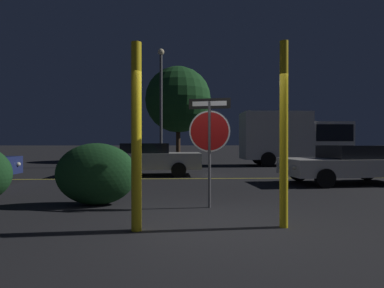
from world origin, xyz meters
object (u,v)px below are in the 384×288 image
yellow_pole_left (136,137)px  hedge_bush_1 (96,174)px  street_lamp (161,98)px  tree_0 (178,100)px  passing_car_3 (349,164)px  passing_car_2 (143,159)px  delivery_truck (295,137)px  yellow_pole_right (284,134)px  stop_sign (209,131)px

yellow_pole_left → hedge_bush_1: 2.43m
street_lamp → tree_0: bearing=79.9°
hedge_bush_1 → street_lamp: street_lamp is taller
passing_car_3 → yellow_pole_left: bearing=124.8°
passing_car_2 → street_lamp: bearing=-7.5°
delivery_truck → yellow_pole_left: bearing=-29.7°
yellow_pole_right → delivery_truck: size_ratio=0.48×
street_lamp → delivery_truck: bearing=5.0°
tree_0 → street_lamp: bearing=-100.1°
passing_car_2 → delivery_truck: delivery_truck is taller
passing_car_3 → tree_0: 14.20m
delivery_truck → tree_0: bearing=-122.0°
passing_car_3 → hedge_bush_1: bearing=108.5°
delivery_truck → yellow_pole_right: bearing=-21.4°
yellow_pole_left → yellow_pole_right: size_ratio=0.97×
stop_sign → yellow_pole_right: (1.07, -1.52, -0.11)m
delivery_truck → street_lamp: street_lamp is taller
delivery_truck → street_lamp: bearing=-84.4°
passing_car_3 → delivery_truck: (1.22, 7.87, 1.04)m
hedge_bush_1 → passing_car_3: (7.51, 3.13, -0.03)m
delivery_truck → street_lamp: 8.30m
stop_sign → street_lamp: street_lamp is taller
stop_sign → hedge_bush_1: (-2.48, 0.36, -0.94)m
hedge_bush_1 → passing_car_2: bearing=87.1°
hedge_bush_1 → delivery_truck: delivery_truck is taller
stop_sign → hedge_bush_1: 2.68m
stop_sign → passing_car_3: stop_sign is taller
stop_sign → passing_car_3: size_ratio=0.52×
hedge_bush_1 → passing_car_2: size_ratio=0.36×
passing_car_2 → street_lamp: street_lamp is taller
yellow_pole_left → hedge_bush_1: size_ratio=1.66×
passing_car_3 → tree_0: (-5.82, 12.36, 3.88)m
delivery_truck → street_lamp: size_ratio=0.94×
yellow_pole_right → tree_0: 17.73m
yellow_pole_right → passing_car_2: size_ratio=0.61×
yellow_pole_left → passing_car_2: bearing=96.3°
passing_car_3 → delivery_truck: size_ratio=0.70×
yellow_pole_right → passing_car_3: size_ratio=0.68×
yellow_pole_right → passing_car_3: bearing=51.7°
stop_sign → yellow_pole_left: 2.08m
passing_car_2 → delivery_truck: size_ratio=0.78×
hedge_bush_1 → passing_car_2: 5.89m
stop_sign → tree_0: size_ratio=0.33×
yellow_pole_right → passing_car_2: 8.46m
stop_sign → tree_0: (-0.79, 15.85, 2.92)m
stop_sign → passing_car_2: 6.68m
yellow_pole_right → street_lamp: bearing=102.9°
delivery_truck → tree_0: tree_0 is taller
passing_car_2 → passing_car_3: size_ratio=1.11×
stop_sign → tree_0: 16.14m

